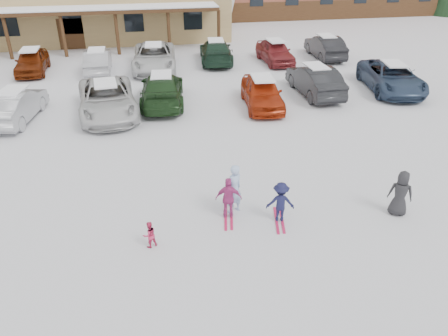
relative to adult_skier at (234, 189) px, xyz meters
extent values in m
plane|color=silver|center=(-0.40, 0.07, -0.83)|extent=(160.00, 160.00, 0.00)
cube|color=tan|center=(-9.40, 28.07, 0.97)|extent=(28.00, 10.00, 3.60)
cube|color=#422814|center=(-9.40, 21.87, 2.07)|extent=(25.20, 2.60, 0.25)
cube|color=#422814|center=(15.60, 31.11, 0.07)|extent=(24.00, 0.10, 1.80)
cylinder|color=black|center=(0.95, 24.54, 2.08)|extent=(0.16, 0.16, 5.80)
cylinder|color=black|center=(29.60, 32.07, -0.17)|extent=(0.60, 0.60, 1.32)
imported|color=#A6C2EB|center=(0.00, 0.00, 0.00)|extent=(0.72, 0.64, 1.65)
imported|color=#CF2B59|center=(-2.63, -1.26, -0.42)|extent=(0.48, 0.43, 0.80)
imported|color=#15163B|center=(1.28, -0.71, -0.17)|extent=(0.92, 0.64, 1.30)
cube|color=#C11B4B|center=(1.28, -0.71, -0.81)|extent=(0.48, 1.41, 0.03)
imported|color=#B83880|center=(-0.21, -0.26, -0.14)|extent=(0.85, 0.47, 1.36)
cube|color=#C11B4B|center=(-0.21, -0.26, -0.81)|extent=(0.45, 1.41, 0.03)
imported|color=#252427|center=(4.98, -1.04, -0.09)|extent=(0.86, 0.78, 1.48)
imported|color=#9E9EA3|center=(-8.33, 9.19, -0.11)|extent=(2.22, 4.56, 1.44)
imported|color=silver|center=(-4.21, 9.21, -0.05)|extent=(3.13, 5.82, 1.55)
imported|color=#1E3B1B|center=(-1.56, 10.20, -0.07)|extent=(2.52, 5.33, 1.50)
imported|color=#A92B0D|center=(3.26, 8.87, -0.08)|extent=(2.11, 4.49, 1.48)
imported|color=black|center=(6.49, 10.14, -0.05)|extent=(1.78, 4.75, 1.55)
imported|color=#2E405B|center=(10.85, 10.01, -0.07)|extent=(3.36, 5.76, 1.51)
imported|color=#6A2309|center=(-9.11, 17.19, -0.11)|extent=(1.81, 4.25, 1.43)
imported|color=#A2A2A6|center=(-5.13, 16.53, -0.13)|extent=(1.51, 4.22, 1.38)
imported|color=silver|center=(-1.68, 16.52, -0.04)|extent=(2.96, 5.81, 1.57)
imported|color=#193324|center=(2.41, 17.51, -0.10)|extent=(2.53, 5.20, 1.46)
imported|color=maroon|center=(6.25, 16.74, -0.10)|extent=(1.91, 4.35, 1.46)
imported|color=black|center=(9.99, 17.32, -0.08)|extent=(1.74, 4.59, 1.50)
camera|label=1|loc=(-2.38, -11.15, 6.96)|focal=35.00mm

